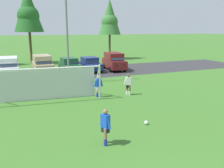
# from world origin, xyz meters

# --- Properties ---
(ground_plane) EXTENTS (400.00, 400.00, 0.00)m
(ground_plane) POSITION_xyz_m (0.00, 15.00, 0.00)
(ground_plane) COLOR #3D7028
(parking_lot_strip) EXTENTS (52.00, 8.40, 0.01)m
(parking_lot_strip) POSITION_xyz_m (0.00, 23.49, 0.00)
(parking_lot_strip) COLOR #333335
(parking_lot_strip) RESTS_ON ground
(soccer_ball) EXTENTS (0.22, 0.22, 0.22)m
(soccer_ball) POSITION_xyz_m (2.35, 6.36, 0.11)
(soccer_ball) COLOR white
(soccer_ball) RESTS_ON ground
(soccer_goal) EXTENTS (7.56, 2.62, 2.57)m
(soccer_goal) POSITION_xyz_m (-1.94, 13.03, 1.29)
(soccer_goal) COLOR white
(soccer_goal) RESTS_ON ground
(player_striker_near) EXTENTS (0.37, 0.74, 1.64)m
(player_striker_near) POSITION_xyz_m (-0.48, 5.07, 0.82)
(player_striker_near) COLOR #936B4C
(player_striker_near) RESTS_ON ground
(player_midfield_center) EXTENTS (0.75, 0.31, 1.64)m
(player_midfield_center) POSITION_xyz_m (1.72, 12.45, 0.82)
(player_midfield_center) COLOR tan
(player_midfield_center) RESTS_ON ground
(player_defender_far) EXTENTS (0.68, 0.44, 1.64)m
(player_defender_far) POSITION_xyz_m (4.08, 12.17, 0.82)
(player_defender_far) COLOR brown
(player_defender_far) RESTS_ON ground
(parked_car_slot_far_left) EXTENTS (2.17, 4.62, 2.16)m
(parked_car_slot_far_left) POSITION_xyz_m (-4.59, 22.91, 1.11)
(parked_car_slot_far_left) COLOR silver
(parked_car_slot_far_left) RESTS_ON ground
(parked_car_slot_left) EXTENTS (2.23, 4.65, 2.16)m
(parked_car_slot_left) POSITION_xyz_m (-1.12, 23.69, 1.11)
(parked_car_slot_left) COLOR tan
(parked_car_slot_left) RESTS_ON ground
(parked_car_slot_center_left) EXTENTS (2.19, 4.28, 1.72)m
(parked_car_slot_center_left) POSITION_xyz_m (1.98, 23.80, 0.88)
(parked_car_slot_center_left) COLOR #194C2D
(parked_car_slot_center_left) RESTS_ON ground
(parked_car_slot_center) EXTENTS (2.21, 4.29, 1.72)m
(parked_car_slot_center) POSITION_xyz_m (4.46, 23.63, 0.88)
(parked_car_slot_center) COLOR navy
(parked_car_slot_center) RESTS_ON ground
(parked_car_slot_center_right) EXTENTS (2.40, 4.73, 2.16)m
(parked_car_slot_center_right) POSITION_xyz_m (7.52, 23.44, 1.11)
(parked_car_slot_center_right) COLOR maroon
(parked_car_slot_center_right) RESTS_ON ground
(tree_mid_left) EXTENTS (4.14, 4.14, 11.05)m
(tree_mid_left) POSITION_xyz_m (-1.65, 33.55, 7.60)
(tree_mid_left) COLOR brown
(tree_mid_left) RESTS_ON ground
(tree_center_back) EXTENTS (3.71, 3.71, 9.90)m
(tree_center_back) POSITION_xyz_m (11.23, 34.35, 6.80)
(tree_center_back) COLOR brown
(tree_center_back) RESTS_ON ground
(street_lamp) EXTENTS (2.00, 0.32, 7.88)m
(street_lamp) POSITION_xyz_m (0.85, 18.14, 4.08)
(street_lamp) COLOR slate
(street_lamp) RESTS_ON ground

